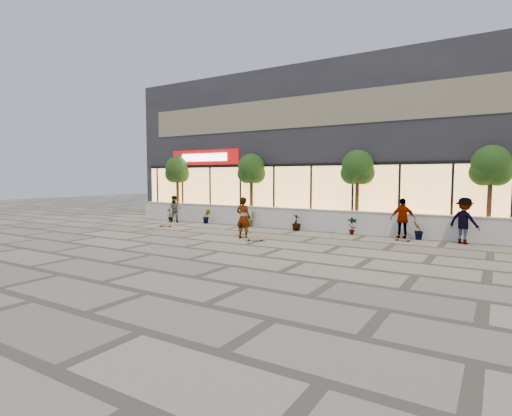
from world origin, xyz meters
The scene contains 20 objects.
ground centered at (0.00, 0.00, 0.00)m, with size 80.00×80.00×0.00m, color gray.
planter_wall centered at (0.00, 7.00, 0.52)m, with size 22.00×0.42×1.04m.
retail_building centered at (0.00, 12.49, 4.25)m, with size 24.00×9.17×8.50m.
shrub_a centered at (-8.50, 6.45, 0.41)m, with size 0.43×0.29×0.81m, color #183811.
shrub_b centered at (-5.70, 6.45, 0.41)m, with size 0.45×0.36×0.81m, color #183811.
shrub_c centered at (-2.90, 6.45, 0.41)m, with size 0.73×0.63×0.81m, color #183811.
shrub_d centered at (-0.10, 6.45, 0.41)m, with size 0.45×0.45×0.81m, color #183811.
shrub_e centered at (2.70, 6.45, 0.41)m, with size 0.43×0.29×0.81m, color #183811.
shrub_f centered at (5.50, 6.45, 0.41)m, with size 0.45×0.36×0.81m, color #183811.
tree_west centered at (-9.00, 7.70, 2.99)m, with size 1.60×1.50×3.92m.
tree_midwest centered at (-3.50, 7.70, 2.99)m, with size 1.60×1.50×3.92m.
tree_mideast centered at (2.50, 7.70, 2.99)m, with size 1.60×1.50×3.92m.
tree_east centered at (8.00, 7.70, 2.99)m, with size 1.60×1.50×3.92m.
skater_center centered at (-0.90, 2.91, 0.89)m, with size 0.65×0.43×1.78m, color white.
skater_left centered at (-7.50, 5.81, 0.77)m, with size 0.75×0.59×1.55m, color #876D57.
skater_right_near centered at (4.91, 6.30, 0.86)m, with size 1.01×0.42×1.73m, color silver.
skater_right_far centered at (7.21, 6.30, 0.91)m, with size 1.18×0.68×1.82m, color maroon.
skateboard_center centered at (-0.13, 2.63, 0.09)m, with size 0.86×0.56×0.10m.
skateboard_left centered at (-6.60, 4.14, 0.08)m, with size 0.79×0.44×0.09m.
skateboard_right_near centered at (5.04, 5.78, 0.08)m, with size 0.77×0.30×0.09m.
Camera 1 is at (8.36, -11.16, 2.62)m, focal length 28.00 mm.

